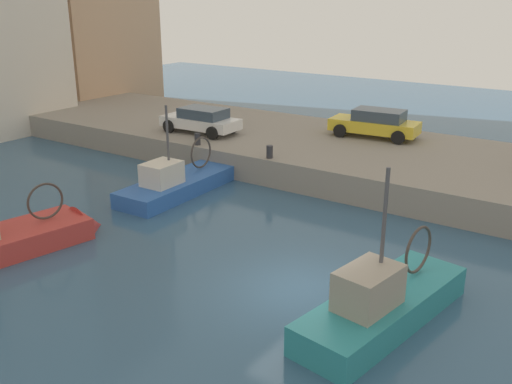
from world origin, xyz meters
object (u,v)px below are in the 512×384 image
Objects in this scene: parked_car_white at (201,120)px; parked_car_yellow at (376,123)px; fishing_boat_teal at (388,312)px; mooring_bollard_mid at (197,139)px; mooring_bollard_south at (270,152)px; fishing_boat_red at (19,246)px; fishing_boat_blue at (184,188)px.

parked_car_yellow reaches higher than parked_car_white.
mooring_bollard_mid is (7.36, 12.46, 1.32)m from fishing_boat_teal.
mooring_bollard_south is at bearing 159.97° from parked_car_yellow.
fishing_boat_red is 11.88m from fishing_boat_teal.
parked_car_white is 7.40× the size of mooring_bollard_south.
fishing_boat_teal is 14.90m from parked_car_yellow.
fishing_boat_blue is at bearing 136.99° from mooring_bollard_south.
fishing_boat_teal reaches higher than fishing_boat_blue.
fishing_boat_red is at bearing -174.84° from mooring_bollard_mid.
mooring_bollard_south is (10.20, -3.08, 1.37)m from fishing_boat_red.
parked_car_white is 2.45m from mooring_bollard_mid.
parked_car_yellow is at bearing -61.83° from parked_car_white.
mooring_bollard_south is (-6.04, 2.20, -0.43)m from parked_car_yellow.
mooring_bollard_mid is at bearing 59.44° from fishing_boat_teal.
mooring_bollard_mid is at bearing -144.96° from parked_car_white.
fishing_boat_teal is 1.52× the size of parked_car_yellow.
parked_car_white is 8.61m from parked_car_yellow.
fishing_boat_blue is at bearing -4.17° from fishing_boat_red.
fishing_boat_blue is at bearing 67.11° from fishing_boat_teal.
mooring_bollard_mid is (0.00, 4.00, 0.00)m from mooring_bollard_south.
parked_car_yellow reaches higher than mooring_bollard_mid.
fishing_boat_teal is 1.01× the size of fishing_boat_blue.
fishing_boat_teal is 16.79m from parked_car_white.
fishing_boat_blue reaches higher than parked_car_yellow.
fishing_boat_blue is 10.12m from parked_car_yellow.
fishing_boat_blue is 5.76m from parked_car_white.
fishing_boat_blue is 3.95m from mooring_bollard_south.
mooring_bollard_mid is (2.72, 1.47, 1.35)m from fishing_boat_blue.
parked_car_white is at bearing 56.01° from fishing_boat_teal.
mooring_bollard_mid is (-6.04, 6.20, -0.43)m from parked_car_yellow.
parked_car_white is (9.34, 13.85, 1.71)m from fishing_boat_teal.
fishing_boat_blue is 3.37m from mooring_bollard_mid.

